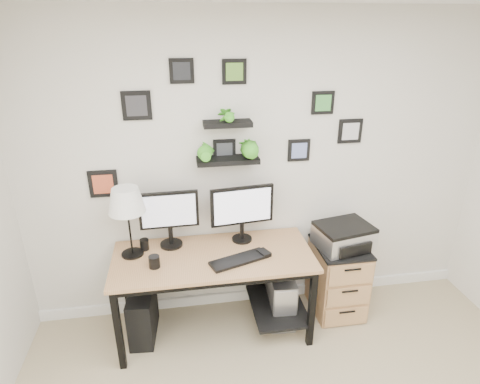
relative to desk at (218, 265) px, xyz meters
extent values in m
plane|color=silver|center=(0.43, 0.33, 0.67)|extent=(4.00, 0.00, 4.00)
cube|color=white|center=(0.43, 0.32, -0.58)|extent=(4.00, 0.03, 0.10)
cube|color=tan|center=(-0.04, -0.04, 0.11)|extent=(1.60, 0.70, 0.03)
cube|color=black|center=(-0.04, -0.04, 0.07)|extent=(1.54, 0.64, 0.05)
cube|color=black|center=(-0.04, 0.29, -0.17)|extent=(1.44, 0.02, 0.41)
cube|color=black|center=(0.51, -0.04, -0.45)|extent=(0.45, 0.63, 0.03)
cube|color=black|center=(-0.79, -0.34, -0.27)|extent=(0.05, 0.05, 0.72)
cube|color=black|center=(-0.79, 0.26, -0.27)|extent=(0.05, 0.05, 0.72)
cube|color=black|center=(0.71, -0.34, -0.27)|extent=(0.05, 0.05, 0.72)
cube|color=black|center=(0.71, 0.26, -0.27)|extent=(0.05, 0.05, 0.72)
cylinder|color=black|center=(-0.36, 0.18, 0.13)|extent=(0.19, 0.19, 0.02)
cylinder|color=black|center=(-0.36, 0.18, 0.22)|extent=(0.04, 0.04, 0.17)
cube|color=black|center=(-0.36, 0.17, 0.45)|extent=(0.48, 0.04, 0.31)
cube|color=silver|center=(-0.36, 0.15, 0.45)|extent=(0.43, 0.01, 0.27)
cylinder|color=black|center=(0.23, 0.17, 0.13)|extent=(0.19, 0.19, 0.02)
cylinder|color=black|center=(0.23, 0.17, 0.21)|extent=(0.04, 0.04, 0.15)
cube|color=black|center=(0.23, 0.16, 0.45)|extent=(0.53, 0.09, 0.33)
cube|color=silver|center=(0.23, 0.15, 0.45)|extent=(0.48, 0.06, 0.29)
cube|color=black|center=(0.15, -0.15, 0.14)|extent=(0.49, 0.29, 0.02)
cube|color=black|center=(0.37, -0.10, 0.14)|extent=(0.11, 0.13, 0.03)
cylinder|color=black|center=(-0.67, 0.08, 0.13)|extent=(0.17, 0.17, 0.02)
cylinder|color=black|center=(-0.67, 0.08, 0.40)|extent=(0.02, 0.02, 0.52)
cone|color=white|center=(-0.67, 0.08, 0.60)|extent=(0.28, 0.28, 0.20)
cylinder|color=black|center=(-0.49, -0.13, 0.17)|extent=(0.08, 0.08, 0.10)
cylinder|color=black|center=(-0.58, 0.15, 0.17)|extent=(0.07, 0.07, 0.09)
cube|color=black|center=(-0.64, 0.00, -0.41)|extent=(0.23, 0.45, 0.44)
cube|color=gray|center=(0.56, 0.03, -0.40)|extent=(0.23, 0.47, 0.46)
cube|color=silver|center=(0.54, -0.19, -0.40)|extent=(0.18, 0.02, 0.43)
cube|color=tan|center=(1.09, 0.06, -0.30)|extent=(0.42, 0.50, 0.65)
cube|color=black|center=(1.09, 0.06, 0.03)|extent=(0.43, 0.51, 0.02)
cube|color=tan|center=(1.09, -0.19, -0.52)|extent=(0.39, 0.02, 0.18)
cylinder|color=black|center=(1.09, -0.21, -0.46)|extent=(0.14, 0.02, 0.02)
cube|color=tan|center=(1.09, -0.19, -0.30)|extent=(0.39, 0.02, 0.18)
cylinder|color=black|center=(1.09, -0.21, -0.24)|extent=(0.14, 0.02, 0.02)
cube|color=tan|center=(1.09, -0.19, -0.08)|extent=(0.39, 0.02, 0.18)
cylinder|color=black|center=(1.09, -0.21, -0.02)|extent=(0.14, 0.02, 0.02)
cube|color=silver|center=(1.10, 0.05, 0.13)|extent=(0.51, 0.43, 0.17)
cube|color=black|center=(1.10, 0.05, 0.24)|extent=(0.51, 0.43, 0.03)
cube|color=black|center=(1.14, -0.13, 0.11)|extent=(0.31, 0.08, 0.10)
cube|color=black|center=(0.13, 0.24, 0.82)|extent=(0.50, 0.18, 0.04)
cube|color=black|center=(0.13, 0.23, 1.12)|extent=(0.38, 0.15, 0.04)
imported|color=green|center=(-0.04, 0.24, 0.98)|extent=(0.15, 0.12, 0.27)
imported|color=green|center=(0.30, 0.24, 0.98)|extent=(0.15, 0.15, 0.27)
imported|color=green|center=(0.13, 0.23, 1.27)|extent=(0.13, 0.09, 0.25)
cube|color=black|center=(0.11, 0.32, 0.88)|extent=(0.18, 0.02, 0.18)
cube|color=#383B40|center=(0.11, 0.31, 0.88)|extent=(0.13, 0.00, 0.13)
cube|color=black|center=(-0.87, 0.32, 0.65)|extent=(0.23, 0.02, 0.23)
cube|color=#BF4C2D|center=(-0.87, 0.31, 0.65)|extent=(0.16, 0.00, 0.16)
cube|color=black|center=(-0.55, 0.32, 1.27)|extent=(0.22, 0.02, 0.22)
cube|color=#2D2D31|center=(-0.55, 0.31, 1.27)|extent=(0.15, 0.00, 0.15)
cube|color=black|center=(1.18, 0.32, 1.00)|extent=(0.21, 0.02, 0.21)
cube|color=silver|center=(1.18, 0.31, 1.00)|extent=(0.14, 0.00, 0.14)
cube|color=black|center=(0.92, 0.32, 1.24)|extent=(0.18, 0.02, 0.18)
cube|color=#429242|center=(0.92, 0.31, 1.24)|extent=(0.13, 0.00, 0.13)
cube|color=black|center=(-0.20, 0.32, 1.51)|extent=(0.18, 0.02, 0.18)
cube|color=black|center=(-0.20, 0.31, 1.51)|extent=(0.13, 0.00, 0.13)
cube|color=black|center=(0.20, 0.32, 1.50)|extent=(0.19, 0.02, 0.19)
cube|color=#53862C|center=(0.20, 0.31, 1.50)|extent=(0.13, 0.00, 0.13)
cube|color=black|center=(0.74, 0.32, 0.85)|extent=(0.19, 0.02, 0.19)
cube|color=#6A7AB9|center=(0.74, 0.31, 0.85)|extent=(0.13, 0.00, 0.13)
camera|label=1|loc=(-0.27, -2.78, 1.85)|focal=30.00mm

